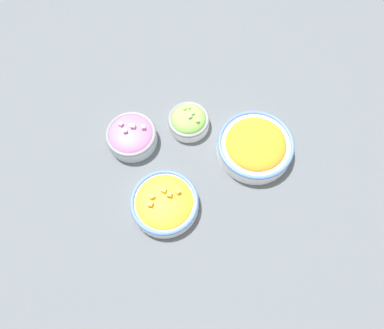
# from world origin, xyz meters

# --- Properties ---
(ground_plane) EXTENTS (3.00, 3.00, 0.00)m
(ground_plane) POSITION_xyz_m (0.00, 0.00, 0.00)
(ground_plane) COLOR #4C5156
(bowl_squash) EXTENTS (0.18, 0.18, 0.06)m
(bowl_squash) POSITION_xyz_m (0.06, 0.12, 0.03)
(bowl_squash) COLOR white
(bowl_squash) RESTS_ON ground_plane
(bowl_lettuce) EXTENTS (0.12, 0.12, 0.07)m
(bowl_lettuce) POSITION_xyz_m (0.02, -0.14, 0.03)
(bowl_lettuce) COLOR white
(bowl_lettuce) RESTS_ON ground_plane
(bowl_carrots) EXTENTS (0.22, 0.22, 0.06)m
(bowl_carrots) POSITION_xyz_m (-0.18, -0.07, 0.03)
(bowl_carrots) COLOR white
(bowl_carrots) RESTS_ON ground_plane
(bowl_red_onion) EXTENTS (0.15, 0.15, 0.07)m
(bowl_red_onion) POSITION_xyz_m (0.18, -0.08, 0.03)
(bowl_red_onion) COLOR #B2C1CC
(bowl_red_onion) RESTS_ON ground_plane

